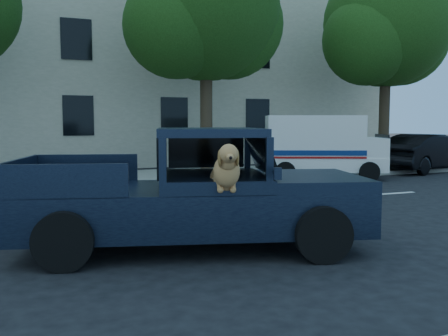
% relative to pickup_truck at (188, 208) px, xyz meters
% --- Properties ---
extents(ground, '(120.00, 120.00, 0.00)m').
position_rel_pickup_truck_xyz_m(ground, '(-1.04, 0.04, -0.63)').
color(ground, black).
rests_on(ground, ground).
extents(far_sidewalk, '(60.00, 4.00, 0.15)m').
position_rel_pickup_truck_xyz_m(far_sidewalk, '(-1.04, 9.24, -0.55)').
color(far_sidewalk, gray).
rests_on(far_sidewalk, ground).
extents(lane_stripes, '(21.60, 0.14, 0.01)m').
position_rel_pickup_truck_xyz_m(lane_stripes, '(0.96, 3.44, -0.62)').
color(lane_stripes, silver).
rests_on(lane_stripes, ground).
extents(street_tree_mid, '(6.00, 5.20, 8.60)m').
position_rel_pickup_truck_xyz_m(street_tree_mid, '(3.99, 9.66, 5.09)').
color(street_tree_mid, '#332619').
rests_on(street_tree_mid, ground).
extents(street_tree_right, '(6.00, 5.20, 8.60)m').
position_rel_pickup_truck_xyz_m(street_tree_right, '(11.99, 9.66, 5.09)').
color(street_tree_right, '#332619').
rests_on(street_tree_right, ground).
extents(building_main, '(26.00, 6.00, 9.00)m').
position_rel_pickup_truck_xyz_m(building_main, '(1.96, 16.54, 3.87)').
color(building_main, beige).
rests_on(building_main, ground).
extents(pickup_truck, '(5.53, 3.40, 1.85)m').
position_rel_pickup_truck_xyz_m(pickup_truck, '(0.00, 0.00, 0.00)').
color(pickup_truck, black).
rests_on(pickup_truck, ground).
extents(mail_truck, '(4.34, 3.27, 2.16)m').
position_rel_pickup_truck_xyz_m(mail_truck, '(7.26, 7.26, 0.32)').
color(mail_truck, silver).
rests_on(mail_truck, ground).
extents(parked_sedan, '(2.66, 4.73, 1.48)m').
position_rel_pickup_truck_xyz_m(parked_sedan, '(12.39, 7.67, 0.11)').
color(parked_sedan, black).
rests_on(parked_sedan, ground).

